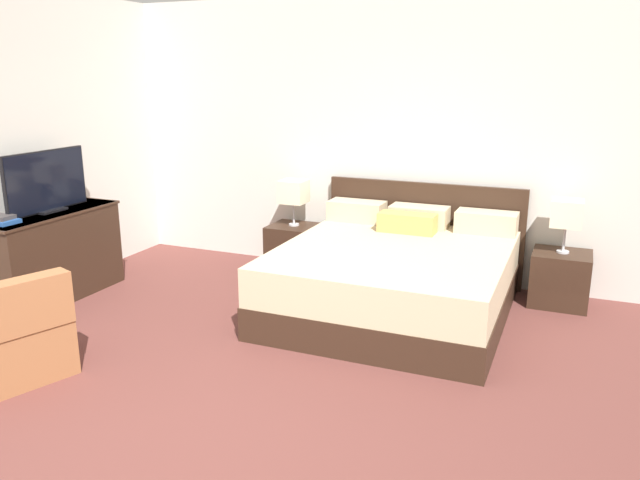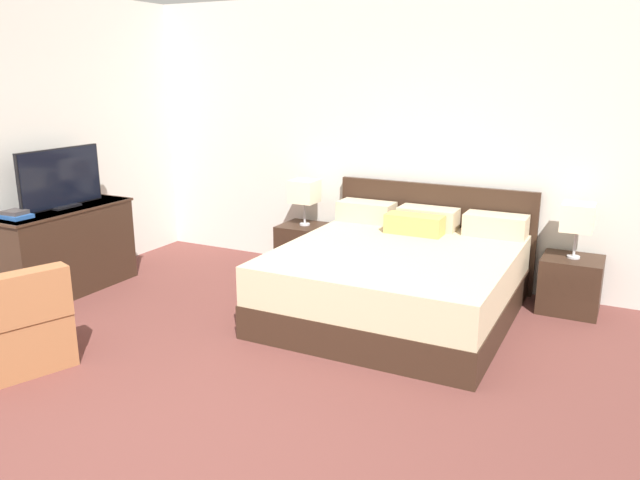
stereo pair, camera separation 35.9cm
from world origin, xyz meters
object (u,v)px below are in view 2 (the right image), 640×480
(nightstand_right, at_px, (570,284))
(dresser, at_px, (65,249))
(nightstand_left, at_px, (305,247))
(bed, at_px, (399,278))
(armchair_by_window, at_px, (12,329))
(table_lamp_left, at_px, (305,192))
(book_red_cover, at_px, (17,216))
(table_lamp_right, at_px, (578,218))
(tv, at_px, (61,179))
(book_blue_cover, at_px, (15,212))

(nightstand_right, xyz_separation_m, dresser, (-4.40, -1.67, 0.18))
(nightstand_left, bearing_deg, dresser, -135.84)
(bed, height_order, armchair_by_window, bed)
(table_lamp_left, relative_size, dresser, 0.35)
(dresser, height_order, book_red_cover, book_red_cover)
(bed, bearing_deg, book_red_cover, -155.43)
(nightstand_right, relative_size, table_lamp_right, 1.05)
(table_lamp_right, xyz_separation_m, tv, (-4.40, -1.64, 0.25))
(table_lamp_right, bearing_deg, tv, -159.60)
(nightstand_left, xyz_separation_m, table_lamp_right, (2.68, 0.00, 0.61))
(tv, bearing_deg, armchair_by_window, -55.25)
(table_lamp_left, xyz_separation_m, armchair_by_window, (-0.77, -2.99, -0.57))
(dresser, bearing_deg, book_blue_cover, -91.26)
(bed, height_order, book_red_cover, bed)
(tv, bearing_deg, bed, 16.08)
(nightstand_left, height_order, book_red_cover, book_red_cover)
(bed, bearing_deg, nightstand_right, 29.31)
(book_red_cover, bearing_deg, tv, 91.08)
(table_lamp_right, distance_m, tv, 4.70)
(bed, distance_m, table_lamp_left, 1.63)
(nightstand_left, xyz_separation_m, nightstand_right, (2.68, 0.00, 0.00))
(table_lamp_left, bearing_deg, tv, -136.33)
(nightstand_right, bearing_deg, book_red_cover, -153.94)
(table_lamp_left, xyz_separation_m, dresser, (-1.72, -1.67, -0.43))
(armchair_by_window, bearing_deg, tv, 124.75)
(bed, distance_m, armchair_by_window, 3.08)
(nightstand_right, distance_m, table_lamp_right, 0.61)
(nightstand_left, relative_size, armchair_by_window, 0.58)
(tv, distance_m, book_blue_cover, 0.56)
(nightstand_left, xyz_separation_m, armchair_by_window, (-0.77, -2.99, 0.04))
(nightstand_right, xyz_separation_m, book_red_cover, (-4.39, -2.15, 0.60))
(nightstand_right, bearing_deg, table_lamp_left, 179.97)
(table_lamp_right, bearing_deg, bed, -150.65)
(bed, distance_m, book_red_cover, 3.39)
(bed, height_order, nightstand_left, bed)
(nightstand_right, height_order, tv, tv)
(bed, bearing_deg, dresser, -163.37)
(bed, xyz_separation_m, nightstand_right, (1.34, 0.75, -0.08))
(tv, relative_size, book_red_cover, 4.10)
(dresser, xyz_separation_m, tv, (0.00, 0.03, 0.67))
(dresser, xyz_separation_m, book_red_cover, (0.01, -0.48, 0.42))
(book_red_cover, height_order, book_blue_cover, book_blue_cover)
(armchair_by_window, bearing_deg, book_red_cover, 137.80)
(dresser, height_order, book_blue_cover, book_blue_cover)
(table_lamp_left, xyz_separation_m, book_red_cover, (-1.70, -2.15, -0.01))
(dresser, bearing_deg, bed, 16.63)
(book_red_cover, distance_m, armchair_by_window, 1.38)
(nightstand_left, relative_size, dresser, 0.37)
(bed, xyz_separation_m, table_lamp_left, (-1.34, 0.75, 0.53))
(dresser, bearing_deg, nightstand_right, 20.75)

